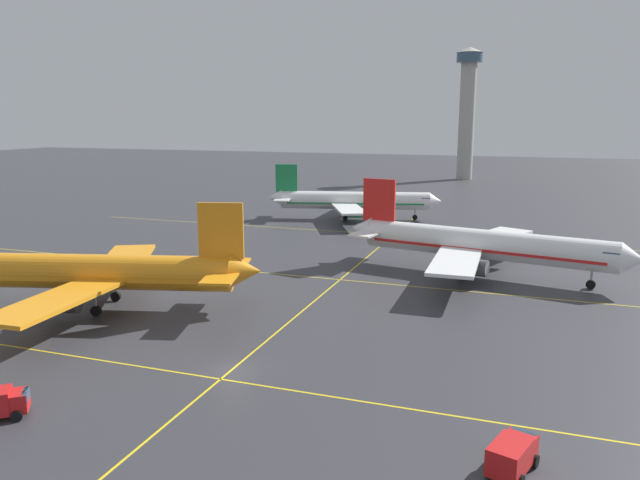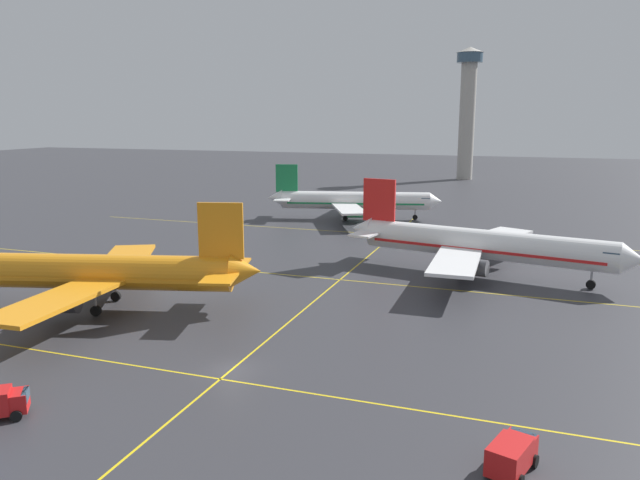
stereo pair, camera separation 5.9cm
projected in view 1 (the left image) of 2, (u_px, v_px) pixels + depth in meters
ground_plane at (232, 370)px, 50.92m from camera, size 600.00×600.00×0.00m
airliner_front_gate at (91, 272)px, 66.59m from camera, size 38.05×32.42×11.99m
airliner_second_row at (480, 244)px, 80.93m from camera, size 39.02×33.18×12.18m
airliner_third_row at (353, 201)px, 125.52m from camera, size 35.85×30.51×11.27m
taxiway_markings at (340, 280)px, 79.08m from camera, size 123.50×107.06×0.01m
service_truck_red_van at (513, 454)px, 36.02m from camera, size 3.13×4.47×2.10m
control_tower at (467, 105)px, 202.20m from camera, size 8.82×8.82×43.51m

